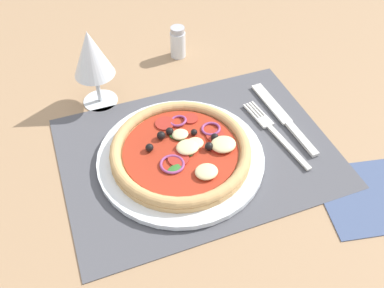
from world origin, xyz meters
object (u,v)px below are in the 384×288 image
Objects in this scene: plate at (181,157)px; napkin at (370,196)px; pepper_shaker at (178,42)px; fork at (273,130)px; wine_glass at (91,56)px; pizza at (182,150)px; knife at (283,117)px.

napkin is (24.50, -16.86, -0.72)cm from plate.
pepper_shaker is at bearing 108.45° from napkin.
fork is 1.21× the size of wine_glass.
wine_glass is 1.00× the size of napkin.
plate is 1.61cm from pizza.
napkin is 2.22× the size of pepper_shaker.
knife is (20.42, 3.01, -0.25)cm from plate.
pizza is 3.37× the size of pepper_shaker.
napkin is (4.09, -19.87, -0.47)cm from knife.
plate reaches higher than fork.
knife is at bearing -66.53° from pepper_shaker.
napkin is (7.36, -17.43, -0.44)cm from fork.
wine_glass is (-26.28, 18.86, 9.53)cm from fork.
napkin is at bearing -34.53° from plate.
pizza is at bearing 95.72° from knife.
pizza is at bearing -64.46° from wine_glass.
fork is at bearing 1.98° from pizza.
plate is 4.03× the size of pepper_shaker.
napkin is 47.73cm from pepper_shaker.
pepper_shaker reaches higher than knife.
wine_glass is at bearing 115.20° from plate.
pepper_shaker is (9.27, 28.34, 0.74)cm from pizza.
wine_glass is (-9.14, 19.43, 9.24)cm from plate.
wine_glass reaches higher than plate.
fork is at bearing 112.90° from napkin.
fork is 2.69× the size of pepper_shaker.
pizza is at bearing -108.12° from pepper_shaker.
pepper_shaker is at bearing 25.59° from wine_glass.
fork is at bearing 1.89° from plate.
knife reaches higher than fork.
fork is 33.72cm from wine_glass.
plate is at bearing 145.47° from napkin.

